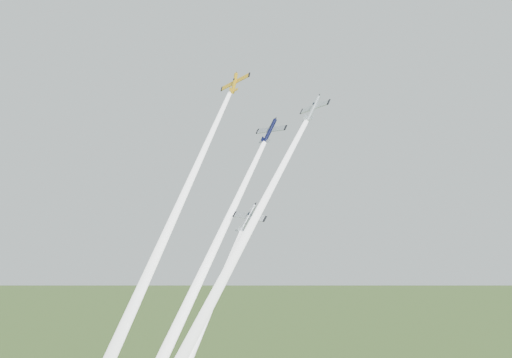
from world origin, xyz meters
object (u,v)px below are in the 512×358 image
(plane_silver_right, at_px, (313,108))
(plane_silver_low, at_px, (248,218))
(plane_navy, at_px, (270,131))
(plane_yellow, at_px, (234,83))

(plane_silver_right, relative_size, plane_silver_low, 1.07)
(plane_silver_right, xyz_separation_m, plane_silver_low, (-7.24, -12.25, -22.30))
(plane_navy, relative_size, plane_silver_low, 1.05)
(plane_yellow, bearing_deg, plane_navy, -18.54)
(plane_navy, bearing_deg, plane_silver_low, -67.28)
(plane_yellow, distance_m, plane_silver_right, 26.03)
(plane_navy, relative_size, plane_silver_right, 0.99)
(plane_navy, bearing_deg, plane_yellow, 170.02)
(plane_yellow, distance_m, plane_navy, 18.04)
(plane_yellow, height_order, plane_silver_low, plane_yellow)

